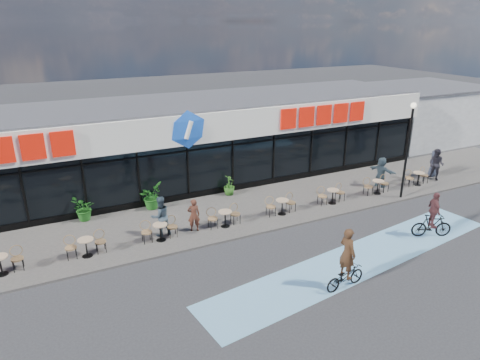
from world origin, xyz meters
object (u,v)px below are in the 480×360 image
object	(u,v)px
potted_plant_right	(229,185)
cyclist_b	(433,219)
lamp_post	(408,142)
pedestrian_b	(381,172)
potted_plant_left	(84,209)
potted_plant_mid	(151,196)
cyclist_a	(346,267)
patron_left	(194,215)
pedestrian_a	(436,164)
pedestrian_c	(434,163)
patron_right	(160,216)

from	to	relation	value
potted_plant_right	cyclist_b	xyz separation A→B (m)	(5.89, -7.90, 0.17)
lamp_post	pedestrian_b	distance (m)	2.69
potted_plant_left	potted_plant_mid	xyz separation A→B (m)	(3.13, 0.03, 0.06)
cyclist_a	pedestrian_b	bearing A→B (deg)	40.51
potted_plant_mid	cyclist_b	bearing A→B (deg)	-38.47
patron_left	pedestrian_b	size ratio (longest dim) A/B	0.88
lamp_post	pedestrian_a	world-z (taller)	lamp_post
potted_plant_mid	pedestrian_c	world-z (taller)	pedestrian_c
potted_plant_right	pedestrian_a	distance (m)	12.06
potted_plant_mid	patron_left	xyz separation A→B (m)	(1.04, -3.19, 0.11)
patron_left	pedestrian_c	world-z (taller)	pedestrian_c
pedestrian_b	cyclist_b	bearing A→B (deg)	140.92
cyclist_a	cyclist_b	distance (m)	5.91
pedestrian_b	pedestrian_c	bearing A→B (deg)	-108.26
potted_plant_right	cyclist_b	world-z (taller)	cyclist_b
potted_plant_mid	cyclist_b	xyz separation A→B (m)	(10.05, -7.98, 0.08)
pedestrian_a	cyclist_b	size ratio (longest dim) A/B	0.89
pedestrian_c	cyclist_a	world-z (taller)	cyclist_a
potted_plant_right	patron_left	bearing A→B (deg)	-135.05
pedestrian_a	cyclist_a	bearing A→B (deg)	-77.40
lamp_post	patron_left	distance (m)	11.27
potted_plant_left	pedestrian_a	xyz separation A→B (m)	(18.94, -3.13, 0.33)
potted_plant_mid	cyclist_a	size ratio (longest dim) A/B	0.55
pedestrian_b	potted_plant_left	bearing A→B (deg)	62.80
potted_plant_right	patron_left	xyz separation A→B (m)	(-3.11, -3.10, 0.21)
pedestrian_c	potted_plant_right	bearing A→B (deg)	-43.35
pedestrian_a	pedestrian_c	xyz separation A→B (m)	(0.36, 0.45, -0.12)
patron_right	pedestrian_a	bearing A→B (deg)	171.42
lamp_post	patron_right	world-z (taller)	lamp_post
potted_plant_right	cyclist_b	size ratio (longest dim) A/B	0.53
pedestrian_b	patron_left	bearing A→B (deg)	75.26
lamp_post	potted_plant_mid	xyz separation A→B (m)	(-12.04, 4.34, -2.32)
cyclist_a	cyclist_b	size ratio (longest dim) A/B	1.12
lamp_post	pedestrian_c	distance (m)	4.94
potted_plant_right	cyclist_b	distance (m)	9.86
potted_plant_mid	cyclist_a	distance (m)	10.31
pedestrian_b	patron_right	bearing A→B (deg)	73.90
potted_plant_left	pedestrian_b	bearing A→B (deg)	-9.73
potted_plant_mid	cyclist_a	world-z (taller)	cyclist_a
lamp_post	potted_plant_right	bearing A→B (deg)	151.68
pedestrian_c	cyclist_b	bearing A→B (deg)	9.71
pedestrian_b	pedestrian_a	bearing A→B (deg)	-115.42
pedestrian_a	cyclist_a	distance (m)	13.08
potted_plant_left	potted_plant_mid	world-z (taller)	potted_plant_mid
patron_right	cyclist_a	distance (m)	7.93
patron_right	pedestrian_b	xyz separation A→B (m)	(12.52, 0.30, -0.04)
pedestrian_a	potted_plant_left	bearing A→B (deg)	-115.12
pedestrian_b	cyclist_a	distance (m)	10.34
potted_plant_mid	pedestrian_c	bearing A→B (deg)	-9.52
potted_plant_left	pedestrian_c	world-z (taller)	pedestrian_c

